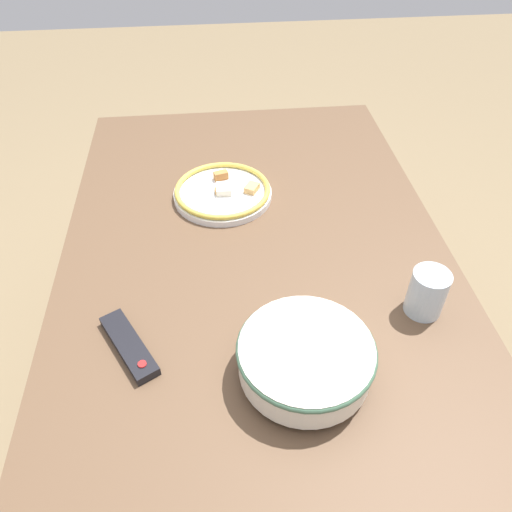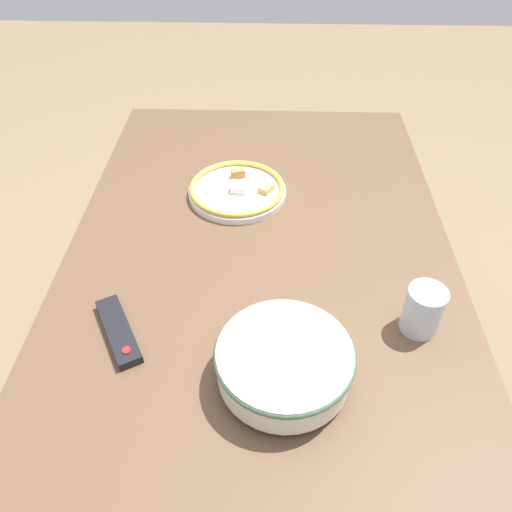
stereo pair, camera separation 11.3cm
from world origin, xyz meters
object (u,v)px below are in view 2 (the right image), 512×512
(noodle_bowl, at_px, (284,362))
(tv_remote, at_px, (118,331))
(food_plate, at_px, (238,190))
(drinking_glass, at_px, (423,310))

(noodle_bowl, distance_m, tv_remote, 0.35)
(food_plate, height_order, drinking_glass, drinking_glass)
(noodle_bowl, height_order, food_plate, noodle_bowl)
(food_plate, distance_m, tv_remote, 0.54)
(noodle_bowl, distance_m, food_plate, 0.60)
(tv_remote, relative_size, drinking_glass, 1.74)
(food_plate, relative_size, tv_remote, 1.46)
(noodle_bowl, bearing_deg, food_plate, 11.73)
(noodle_bowl, distance_m, drinking_glass, 0.31)
(drinking_glass, bearing_deg, food_plate, 41.56)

